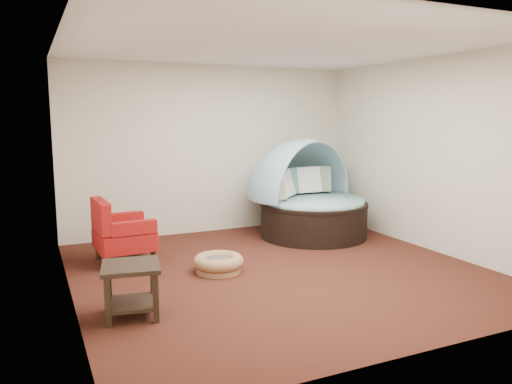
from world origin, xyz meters
name	(u,v)px	position (x,y,z in m)	size (l,w,h in m)	color
floor	(279,270)	(0.00, 0.00, 0.00)	(5.00, 5.00, 0.00)	#451C13
wall_back	(212,150)	(0.00, 2.50, 1.40)	(5.00, 5.00, 0.00)	beige
wall_front	(426,187)	(0.00, -2.50, 1.40)	(5.00, 5.00, 0.00)	beige
wall_left	(65,171)	(-2.50, 0.00, 1.40)	(5.00, 5.00, 0.00)	beige
wall_right	(433,155)	(2.50, 0.00, 1.40)	(5.00, 5.00, 0.00)	beige
ceiling	(281,45)	(0.00, 0.00, 2.80)	(5.00, 5.00, 0.00)	white
canopy_daybed	(309,191)	(1.31, 1.50, 0.74)	(2.28, 2.25, 1.60)	black
pet_basket	(219,263)	(-0.73, 0.26, 0.12)	(0.80, 0.80, 0.22)	brown
red_armchair	(120,233)	(-1.78, 1.22, 0.40)	(0.79, 0.79, 0.88)	black
side_table	(131,283)	(-2.00, -0.71, 0.34)	(0.64, 0.64, 0.53)	black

